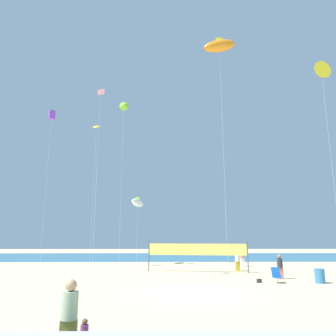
# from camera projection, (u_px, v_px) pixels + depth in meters

# --- Properties ---
(ground_plane) EXTENTS (120.00, 120.00, 0.00)m
(ground_plane) POSITION_uv_depth(u_px,v_px,m) (194.00, 293.00, 15.56)
(ground_plane) COLOR beige
(ocean_band) EXTENTS (120.00, 20.00, 0.01)m
(ocean_band) POSITION_uv_depth(u_px,v_px,m) (174.00, 257.00, 45.10)
(ocean_band) COLOR teal
(ocean_band) RESTS_ON ground
(mother_figure) EXTENTS (0.39, 0.39, 1.69)m
(mother_figure) POSITION_uv_depth(u_px,v_px,m) (69.00, 314.00, 7.57)
(mother_figure) COLOR olive
(mother_figure) RESTS_ON ground
(toddler_figure) EXTENTS (0.19, 0.19, 0.81)m
(toddler_figure) POSITION_uv_depth(u_px,v_px,m) (84.00, 336.00, 7.43)
(toddler_figure) COLOR maroon
(toddler_figure) RESTS_ON ground
(beachgoer_charcoal_shirt) EXTENTS (0.36, 0.36, 1.55)m
(beachgoer_charcoal_shirt) POSITION_uv_depth(u_px,v_px,m) (280.00, 266.00, 21.12)
(beachgoer_charcoal_shirt) COLOR #EA7260
(beachgoer_charcoal_shirt) RESTS_ON ground
(beachgoer_white_shirt) EXTENTS (0.38, 0.38, 1.65)m
(beachgoer_white_shirt) POSITION_uv_depth(u_px,v_px,m) (237.00, 260.00, 26.13)
(beachgoer_white_shirt) COLOR gold
(beachgoer_white_shirt) RESTS_ON ground
(beachgoer_coral_shirt) EXTENTS (0.39, 0.39, 1.72)m
(beachgoer_coral_shirt) POSITION_uv_depth(u_px,v_px,m) (242.00, 256.00, 29.93)
(beachgoer_coral_shirt) COLOR white
(beachgoer_coral_shirt) RESTS_ON ground
(folding_beach_chair) EXTENTS (0.52, 0.65, 0.89)m
(folding_beach_chair) POSITION_uv_depth(u_px,v_px,m) (277.00, 275.00, 19.24)
(folding_beach_chair) COLOR #1959B2
(folding_beach_chair) RESTS_ON ground
(trash_barrel) EXTENTS (0.57, 0.57, 0.83)m
(trash_barrel) POSITION_uv_depth(u_px,v_px,m) (320.00, 276.00, 19.06)
(trash_barrel) COLOR teal
(trash_barrel) RESTS_ON ground
(volleyball_net) EXTENTS (7.80, 1.36, 2.40)m
(volleyball_net) POSITION_uv_depth(u_px,v_px,m) (197.00, 251.00, 25.44)
(volleyball_net) COLOR #4C4C51
(volleyball_net) RESTS_ON ground
(beach_handbag) EXTENTS (0.29, 0.15, 0.23)m
(beach_handbag) POSITION_uv_depth(u_px,v_px,m) (259.00, 281.00, 19.17)
(beach_handbag) COLOR #2D2D33
(beach_handbag) RESTS_ON ground
(kite_violet_box) EXTENTS (0.70, 0.70, 14.62)m
(kite_violet_box) POSITION_uv_depth(u_px,v_px,m) (52.00, 115.00, 30.74)
(kite_violet_box) COLOR silver
(kite_violet_box) RESTS_ON ground
(kite_white_inflatable) EXTENTS (1.61, 2.49, 6.84)m
(kite_white_inflatable) POSITION_uv_depth(u_px,v_px,m) (137.00, 203.00, 33.46)
(kite_white_inflatable) COLOR silver
(kite_white_inflatable) RESTS_ON ground
(kite_orange_inflatable) EXTENTS (2.81, 1.27, 17.76)m
(kite_orange_inflatable) POSITION_uv_depth(u_px,v_px,m) (219.00, 46.00, 24.47)
(kite_orange_inflatable) COLOR silver
(kite_orange_inflatable) RESTS_ON ground
(kite_pink_diamond) EXTENTS (0.71, 0.72, 13.54)m
(kite_pink_diamond) POSITION_uv_depth(u_px,v_px,m) (100.00, 96.00, 23.85)
(kite_pink_diamond) COLOR silver
(kite_pink_diamond) RESTS_ON ground
(kite_yellow_diamond) EXTENTS (0.78, 0.77, 14.03)m
(kite_yellow_diamond) POSITION_uv_depth(u_px,v_px,m) (96.00, 128.00, 32.63)
(kite_yellow_diamond) COLOR silver
(kite_yellow_diamond) RESTS_ON ground
(kite_lime_delta) EXTENTS (1.01, 0.48, 17.06)m
(kite_lime_delta) POSITION_uv_depth(u_px,v_px,m) (124.00, 106.00, 34.43)
(kite_lime_delta) COLOR silver
(kite_lime_delta) RESTS_ON ground
(kite_yellow_delta) EXTENTS (1.40, 0.49, 15.48)m
(kite_yellow_delta) POSITION_uv_depth(u_px,v_px,m) (321.00, 71.00, 23.73)
(kite_yellow_delta) COLOR silver
(kite_yellow_delta) RESTS_ON ground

